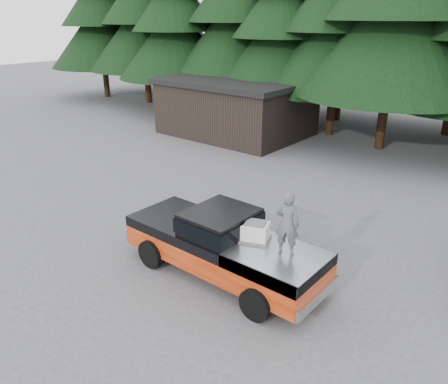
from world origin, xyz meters
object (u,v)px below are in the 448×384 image
Objects in this scene: man_on_bed at (287,224)px; utility_building at (236,106)px; air_compressor at (255,232)px; pickup_truck at (223,254)px.

man_on_bed is 0.19× the size of utility_building.
air_compressor is 1.14m from man_on_bed.
air_compressor is at bearing -21.19° from man_on_bed.
pickup_truck is 15.81m from utility_building.
pickup_truck is at bearing 170.33° from air_compressor.
utility_building reaches higher than man_on_bed.
air_compressor is at bearing 11.54° from pickup_truck.
air_compressor is 0.08× the size of utility_building.
pickup_truck is 3.67× the size of man_on_bed.
man_on_bed is (0.97, -0.07, 0.59)m from air_compressor.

